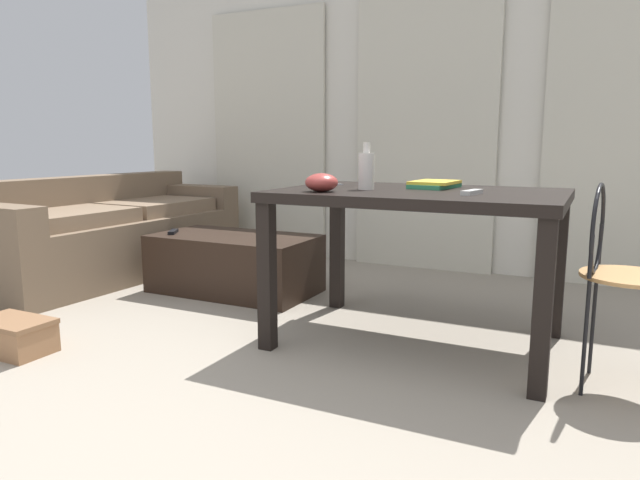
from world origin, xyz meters
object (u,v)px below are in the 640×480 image
at_px(bowl, 322,182).
at_px(shoebox, 14,336).
at_px(book_stack, 435,184).
at_px(couch, 109,234).
at_px(tv_remote_primary, 173,232).
at_px(coffee_table, 235,263).
at_px(bottle_near, 366,170).
at_px(wire_chair, 614,260).
at_px(scissors, 335,184).
at_px(craft_table, 419,210).
at_px(tv_remote_on_table, 472,192).

xyz_separation_m(bowl, shoebox, (-1.28, -0.70, -0.72)).
bearing_deg(book_stack, shoebox, -145.82).
bearing_deg(couch, tv_remote_primary, -10.11).
distance_m(coffee_table, bowl, 1.37).
xyz_separation_m(bottle_near, tv_remote_primary, (-1.55, 0.39, -0.46)).
distance_m(bowl, book_stack, 0.61).
xyz_separation_m(bottle_near, book_stack, (0.27, 0.25, -0.07)).
xyz_separation_m(wire_chair, bowl, (-1.23, -0.10, 0.27)).
height_order(bowl, scissors, bowl).
distance_m(coffee_table, craft_table, 1.52).
bearing_deg(scissors, craft_table, -20.20).
relative_size(bottle_near, tv_remote_on_table, 1.47).
xyz_separation_m(coffee_table, wire_chair, (2.22, -0.61, 0.34)).
relative_size(coffee_table, book_stack, 3.42).
height_order(bowl, book_stack, bowl).
relative_size(book_stack, shoebox, 0.85).
distance_m(wire_chair, tv_remote_on_table, 0.62).
relative_size(craft_table, bottle_near, 5.86).
distance_m(coffee_table, wire_chair, 2.33).
xyz_separation_m(coffee_table, bottle_near, (1.13, -0.50, 0.66)).
bearing_deg(bottle_near, bowl, -123.96).
distance_m(book_stack, tv_remote_on_table, 0.39).
relative_size(couch, tv_remote_on_table, 13.42).
distance_m(bowl, tv_remote_primary, 1.58).
distance_m(craft_table, bottle_near, 0.32).
relative_size(bowl, shoebox, 0.42).
xyz_separation_m(coffee_table, shoebox, (-0.29, -1.41, -0.11)).
xyz_separation_m(craft_table, wire_chair, (0.85, -0.18, -0.14)).
bearing_deg(book_stack, coffee_table, 169.60).
bearing_deg(bottle_near, coffee_table, 155.99).
bearing_deg(tv_remote_on_table, couch, 178.96).
height_order(couch, tv_remote_primary, couch).
xyz_separation_m(coffee_table, tv_remote_primary, (-0.41, -0.12, 0.20)).
bearing_deg(bowl, book_stack, 47.90).
bearing_deg(book_stack, couch, 173.93).
bearing_deg(coffee_table, shoebox, -101.55).
height_order(book_stack, tv_remote_primary, book_stack).
xyz_separation_m(couch, scissors, (1.99, -0.25, 0.46)).
bearing_deg(wire_chair, tv_remote_primary, 169.46).
relative_size(scissors, tv_remote_primary, 0.66).
bearing_deg(shoebox, tv_remote_on_table, 23.62).
bearing_deg(scissors, tv_remote_on_table, -22.06).
relative_size(craft_table, bowl, 8.66).
xyz_separation_m(couch, tv_remote_primary, (0.73, -0.13, 0.09)).
height_order(bottle_near, shoebox, bottle_near).
xyz_separation_m(coffee_table, bowl, (0.99, -0.71, 0.61)).
xyz_separation_m(wire_chair, book_stack, (-0.82, 0.35, 0.25)).
bearing_deg(wire_chair, couch, 169.56).
distance_m(scissors, shoebox, 1.77).
relative_size(coffee_table, shoebox, 2.92).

